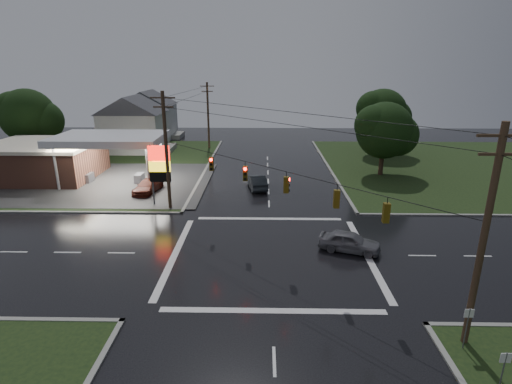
{
  "coord_description": "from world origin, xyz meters",
  "views": [
    {
      "loc": [
        -0.55,
        -26.34,
        13.28
      ],
      "look_at": [
        -1.18,
        5.5,
        3.0
      ],
      "focal_mm": 28.0,
      "sensor_mm": 36.0,
      "label": 1
    }
  ],
  "objects_px": {
    "utility_pole_n": "(208,115)",
    "car_pump": "(148,186)",
    "gas_station": "(53,158)",
    "tree_nw_behind": "(29,116)",
    "tree_ne_near": "(386,131)",
    "pylon_sign": "(160,165)",
    "house_far": "(149,114)",
    "car_crossing": "(350,242)",
    "utility_pole_se": "(484,238)",
    "tree_ne_far": "(383,114)",
    "utility_pole_nw": "(166,150)",
    "house_near": "(134,123)",
    "car_north": "(257,182)"
  },
  "relations": [
    {
      "from": "utility_pole_se",
      "to": "utility_pole_nw",
      "type": "bearing_deg",
      "value": 135.0
    },
    {
      "from": "pylon_sign",
      "to": "tree_ne_far",
      "type": "height_order",
      "value": "tree_ne_far"
    },
    {
      "from": "house_far",
      "to": "car_crossing",
      "type": "height_order",
      "value": "house_far"
    },
    {
      "from": "tree_ne_far",
      "to": "car_pump",
      "type": "xyz_separation_m",
      "value": [
        -30.15,
        -19.5,
        -5.48
      ]
    },
    {
      "from": "house_far",
      "to": "utility_pole_se",
      "type": "bearing_deg",
      "value": -61.32
    },
    {
      "from": "tree_ne_near",
      "to": "car_pump",
      "type": "xyz_separation_m",
      "value": [
        -27.14,
        -7.5,
        -4.86
      ]
    },
    {
      "from": "utility_pole_nw",
      "to": "car_pump",
      "type": "height_order",
      "value": "utility_pole_nw"
    },
    {
      "from": "tree_nw_behind",
      "to": "car_north",
      "type": "height_order",
      "value": "tree_nw_behind"
    },
    {
      "from": "pylon_sign",
      "to": "tree_nw_behind",
      "type": "xyz_separation_m",
      "value": [
        -23.34,
        19.49,
        2.17
      ]
    },
    {
      "from": "house_near",
      "to": "house_far",
      "type": "relative_size",
      "value": 1.0
    },
    {
      "from": "tree_ne_near",
      "to": "tree_ne_far",
      "type": "xyz_separation_m",
      "value": [
        3.01,
        12.0,
        0.62
      ]
    },
    {
      "from": "car_north",
      "to": "car_crossing",
      "type": "xyz_separation_m",
      "value": [
        7.13,
        -15.45,
        -0.03
      ]
    },
    {
      "from": "house_near",
      "to": "car_crossing",
      "type": "height_order",
      "value": "house_near"
    },
    {
      "from": "car_north",
      "to": "car_crossing",
      "type": "relative_size",
      "value": 1.07
    },
    {
      "from": "tree_nw_behind",
      "to": "pylon_sign",
      "type": "bearing_deg",
      "value": -39.87
    },
    {
      "from": "car_pump",
      "to": "utility_pole_n",
      "type": "bearing_deg",
      "value": 91.81
    },
    {
      "from": "gas_station",
      "to": "tree_nw_behind",
      "type": "height_order",
      "value": "tree_nw_behind"
    },
    {
      "from": "tree_nw_behind",
      "to": "tree_ne_far",
      "type": "height_order",
      "value": "tree_nw_behind"
    },
    {
      "from": "utility_pole_se",
      "to": "car_pump",
      "type": "distance_m",
      "value": 33.27
    },
    {
      "from": "car_pump",
      "to": "tree_ne_far",
      "type": "bearing_deg",
      "value": 43.17
    },
    {
      "from": "utility_pole_n",
      "to": "car_pump",
      "type": "relative_size",
      "value": 2.17
    },
    {
      "from": "utility_pole_n",
      "to": "car_crossing",
      "type": "height_order",
      "value": "utility_pole_n"
    },
    {
      "from": "pylon_sign",
      "to": "utility_pole_n",
      "type": "height_order",
      "value": "utility_pole_n"
    },
    {
      "from": "tree_ne_far",
      "to": "house_near",
      "type": "bearing_deg",
      "value": 176.99
    },
    {
      "from": "house_near",
      "to": "house_far",
      "type": "xyz_separation_m",
      "value": [
        -1.0,
        12.0,
        0.0
      ]
    },
    {
      "from": "house_near",
      "to": "tree_nw_behind",
      "type": "bearing_deg",
      "value": -155.02
    },
    {
      "from": "gas_station",
      "to": "car_pump",
      "type": "distance_m",
      "value": 13.83
    },
    {
      "from": "tree_nw_behind",
      "to": "car_crossing",
      "type": "relative_size",
      "value": 2.24
    },
    {
      "from": "tree_ne_near",
      "to": "car_crossing",
      "type": "relative_size",
      "value": 2.01
    },
    {
      "from": "gas_station",
      "to": "house_far",
      "type": "relative_size",
      "value": 2.37
    },
    {
      "from": "tree_ne_near",
      "to": "pylon_sign",
      "type": "bearing_deg",
      "value": -154.99
    },
    {
      "from": "house_far",
      "to": "car_crossing",
      "type": "relative_size",
      "value": 2.47
    },
    {
      "from": "pylon_sign",
      "to": "utility_pole_n",
      "type": "distance_m",
      "value": 27.56
    },
    {
      "from": "utility_pole_nw",
      "to": "tree_ne_near",
      "type": "bearing_deg",
      "value": 27.86
    },
    {
      "from": "utility_pole_n",
      "to": "car_north",
      "type": "xyz_separation_m",
      "value": [
        8.2,
        -21.9,
        -4.68
      ]
    },
    {
      "from": "utility_pole_se",
      "to": "tree_ne_near",
      "type": "relative_size",
      "value": 1.22
    },
    {
      "from": "house_near",
      "to": "tree_ne_near",
      "type": "relative_size",
      "value": 1.23
    },
    {
      "from": "tree_nw_behind",
      "to": "tree_ne_near",
      "type": "bearing_deg",
      "value": -9.47
    },
    {
      "from": "pylon_sign",
      "to": "tree_ne_far",
      "type": "xyz_separation_m",
      "value": [
        27.65,
        23.49,
        2.17
      ]
    },
    {
      "from": "tree_nw_behind",
      "to": "car_pump",
      "type": "bearing_deg",
      "value": -36.65
    },
    {
      "from": "utility_pole_se",
      "to": "tree_ne_far",
      "type": "bearing_deg",
      "value": 80.02
    },
    {
      "from": "utility_pole_n",
      "to": "house_far",
      "type": "relative_size",
      "value": 0.95
    },
    {
      "from": "car_pump",
      "to": "tree_nw_behind",
      "type": "bearing_deg",
      "value": 153.63
    },
    {
      "from": "tree_ne_far",
      "to": "utility_pole_se",
      "type": "bearing_deg",
      "value": -99.98
    },
    {
      "from": "utility_pole_se",
      "to": "tree_ne_near",
      "type": "xyz_separation_m",
      "value": [
        4.64,
        31.49,
        -0.16
      ]
    },
    {
      "from": "utility_pole_nw",
      "to": "car_pump",
      "type": "xyz_separation_m",
      "value": [
        -3.5,
        4.99,
        -5.02
      ]
    },
    {
      "from": "pylon_sign",
      "to": "car_pump",
      "type": "distance_m",
      "value": 5.75
    },
    {
      "from": "car_pump",
      "to": "utility_pole_nw",
      "type": "bearing_deg",
      "value": -44.68
    },
    {
      "from": "utility_pole_se",
      "to": "tree_ne_near",
      "type": "height_order",
      "value": "utility_pole_se"
    },
    {
      "from": "tree_ne_far",
      "to": "tree_nw_behind",
      "type": "bearing_deg",
      "value": -175.51
    }
  ]
}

